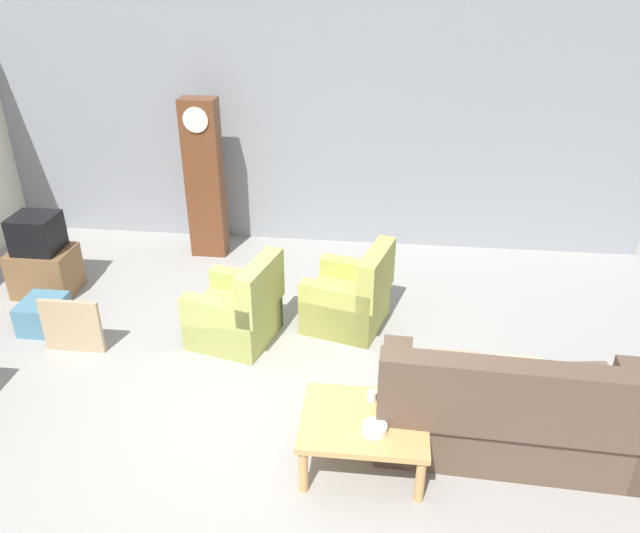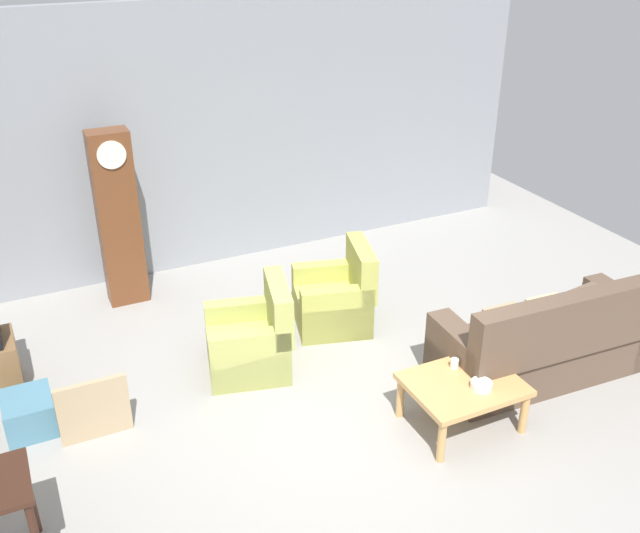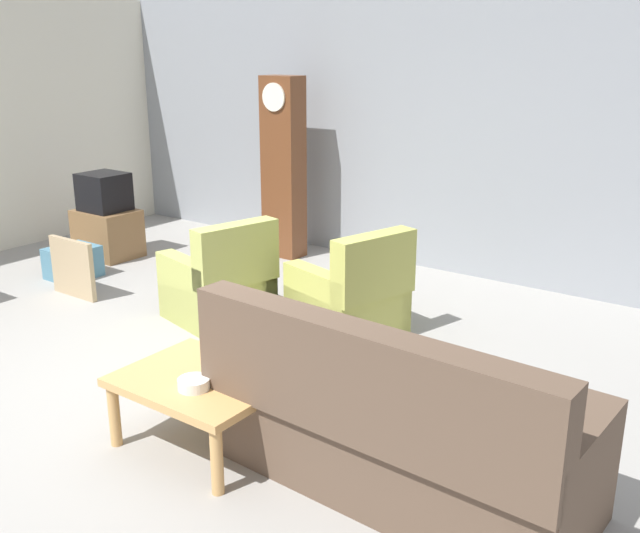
{
  "view_description": "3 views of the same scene",
  "coord_description": "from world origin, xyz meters",
  "px_view_note": "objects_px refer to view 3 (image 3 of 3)",
  "views": [
    {
      "loc": [
        0.91,
        -4.13,
        3.63
      ],
      "look_at": [
        0.35,
        0.82,
        1.02
      ],
      "focal_mm": 34.85,
      "sensor_mm": 36.0,
      "label": 1
    },
    {
      "loc": [
        -2.43,
        -4.52,
        4.12
      ],
      "look_at": [
        0.23,
        1.09,
        0.96
      ],
      "focal_mm": 40.17,
      "sensor_mm": 36.0,
      "label": 2
    },
    {
      "loc": [
        3.7,
        -3.25,
        2.34
      ],
      "look_at": [
        0.65,
        0.95,
        0.73
      ],
      "focal_mm": 40.48,
      "sensor_mm": 36.0,
      "label": 3
    }
  ],
  "objects_px": {
    "armchair_olive_near": "(220,287)",
    "coffee_table_wood": "(202,386)",
    "armchair_olive_far": "(351,300)",
    "tv_crt": "(104,192)",
    "grandfather_clock": "(283,168)",
    "framed_picture_leaning": "(73,268)",
    "couch_floral": "(391,430)",
    "cup_white_porcelain": "(231,360)",
    "storage_box_blue": "(73,262)",
    "tv_stand_cabinet": "(108,233)",
    "cup_blue_rimmed": "(246,389)",
    "bowl_white_stacked": "(194,384)"
  },
  "relations": [
    {
      "from": "armchair_olive_far",
      "to": "cup_blue_rimmed",
      "type": "distance_m",
      "value": 2.09
    },
    {
      "from": "tv_crt",
      "to": "framed_picture_leaning",
      "type": "height_order",
      "value": "tv_crt"
    },
    {
      "from": "framed_picture_leaning",
      "to": "cup_white_porcelain",
      "type": "xyz_separation_m",
      "value": [
        2.97,
        -0.99,
        0.21
      ]
    },
    {
      "from": "couch_floral",
      "to": "tv_crt",
      "type": "distance_m",
      "value": 5.34
    },
    {
      "from": "armchair_olive_near",
      "to": "framed_picture_leaning",
      "type": "relative_size",
      "value": 1.58
    },
    {
      "from": "coffee_table_wood",
      "to": "bowl_white_stacked",
      "type": "relative_size",
      "value": 5.18
    },
    {
      "from": "coffee_table_wood",
      "to": "cup_blue_rimmed",
      "type": "xyz_separation_m",
      "value": [
        0.37,
        -0.02,
        0.1
      ]
    },
    {
      "from": "couch_floral",
      "to": "cup_white_porcelain",
      "type": "relative_size",
      "value": 24.59
    },
    {
      "from": "storage_box_blue",
      "to": "armchair_olive_far",
      "type": "bearing_deg",
      "value": 7.48
    },
    {
      "from": "armchair_olive_far",
      "to": "cup_white_porcelain",
      "type": "bearing_deg",
      "value": -80.72
    },
    {
      "from": "coffee_table_wood",
      "to": "tv_crt",
      "type": "bearing_deg",
      "value": 148.84
    },
    {
      "from": "tv_stand_cabinet",
      "to": "cup_blue_rimmed",
      "type": "height_order",
      "value": "tv_stand_cabinet"
    },
    {
      "from": "storage_box_blue",
      "to": "cup_blue_rimmed",
      "type": "distance_m",
      "value": 4.13
    },
    {
      "from": "armchair_olive_near",
      "to": "cup_white_porcelain",
      "type": "height_order",
      "value": "armchair_olive_near"
    },
    {
      "from": "armchair_olive_far",
      "to": "grandfather_clock",
      "type": "height_order",
      "value": "grandfather_clock"
    },
    {
      "from": "armchair_olive_far",
      "to": "tv_crt",
      "type": "relative_size",
      "value": 2.01
    },
    {
      "from": "armchair_olive_near",
      "to": "cup_white_porcelain",
      "type": "distance_m",
      "value": 1.97
    },
    {
      "from": "armchair_olive_near",
      "to": "grandfather_clock",
      "type": "relative_size",
      "value": 0.47
    },
    {
      "from": "tv_stand_cabinet",
      "to": "bowl_white_stacked",
      "type": "distance_m",
      "value": 4.56
    },
    {
      "from": "cup_white_porcelain",
      "to": "tv_stand_cabinet",
      "type": "bearing_deg",
      "value": 151.57
    },
    {
      "from": "grandfather_clock",
      "to": "armchair_olive_near",
      "type": "bearing_deg",
      "value": -66.88
    },
    {
      "from": "couch_floral",
      "to": "cup_white_porcelain",
      "type": "distance_m",
      "value": 1.11
    },
    {
      "from": "framed_picture_leaning",
      "to": "armchair_olive_near",
      "type": "bearing_deg",
      "value": 13.65
    },
    {
      "from": "armchair_olive_far",
      "to": "storage_box_blue",
      "type": "relative_size",
      "value": 2.03
    },
    {
      "from": "armchair_olive_far",
      "to": "coffee_table_wood",
      "type": "xyz_separation_m",
      "value": [
        0.24,
        -1.98,
        0.08
      ]
    },
    {
      "from": "tv_crt",
      "to": "cup_blue_rimmed",
      "type": "relative_size",
      "value": 6.44
    },
    {
      "from": "tv_stand_cabinet",
      "to": "couch_floral",
      "type": "bearing_deg",
      "value": -22.23
    },
    {
      "from": "storage_box_blue",
      "to": "cup_white_porcelain",
      "type": "height_order",
      "value": "cup_white_porcelain"
    },
    {
      "from": "grandfather_clock",
      "to": "framed_picture_leaning",
      "type": "distance_m",
      "value": 2.53
    },
    {
      "from": "armchair_olive_near",
      "to": "framed_picture_leaning",
      "type": "height_order",
      "value": "armchair_olive_near"
    },
    {
      "from": "couch_floral",
      "to": "grandfather_clock",
      "type": "distance_m",
      "value": 4.68
    },
    {
      "from": "grandfather_clock",
      "to": "cup_blue_rimmed",
      "type": "distance_m",
      "value": 4.37
    },
    {
      "from": "armchair_olive_near",
      "to": "cup_blue_rimmed",
      "type": "distance_m",
      "value": 2.36
    },
    {
      "from": "grandfather_clock",
      "to": "framed_picture_leaning",
      "type": "bearing_deg",
      "value": -108.13
    },
    {
      "from": "coffee_table_wood",
      "to": "tv_stand_cabinet",
      "type": "bearing_deg",
      "value": 148.84
    },
    {
      "from": "framed_picture_leaning",
      "to": "bowl_white_stacked",
      "type": "relative_size",
      "value": 3.24
    },
    {
      "from": "couch_floral",
      "to": "cup_blue_rimmed",
      "type": "xyz_separation_m",
      "value": [
        -0.78,
        -0.28,
        0.13
      ]
    },
    {
      "from": "armchair_olive_far",
      "to": "tv_stand_cabinet",
      "type": "distance_m",
      "value": 3.55
    },
    {
      "from": "tv_crt",
      "to": "bowl_white_stacked",
      "type": "relative_size",
      "value": 2.59
    },
    {
      "from": "coffee_table_wood",
      "to": "couch_floral",
      "type": "bearing_deg",
      "value": 13.16
    },
    {
      "from": "coffee_table_wood",
      "to": "grandfather_clock",
      "type": "bearing_deg",
      "value": 121.79
    },
    {
      "from": "tv_stand_cabinet",
      "to": "cup_blue_rimmed",
      "type": "relative_size",
      "value": 9.12
    },
    {
      "from": "armchair_olive_near",
      "to": "coffee_table_wood",
      "type": "height_order",
      "value": "armchair_olive_near"
    },
    {
      "from": "coffee_table_wood",
      "to": "cup_blue_rimmed",
      "type": "height_order",
      "value": "cup_blue_rimmed"
    },
    {
      "from": "armchair_olive_far",
      "to": "cup_white_porcelain",
      "type": "height_order",
      "value": "armchair_olive_far"
    },
    {
      "from": "cup_white_porcelain",
      "to": "framed_picture_leaning",
      "type": "bearing_deg",
      "value": 161.66
    },
    {
      "from": "armchair_olive_far",
      "to": "bowl_white_stacked",
      "type": "relative_size",
      "value": 5.2
    },
    {
      "from": "tv_stand_cabinet",
      "to": "framed_picture_leaning",
      "type": "distance_m",
      "value": 1.38
    },
    {
      "from": "storage_box_blue",
      "to": "grandfather_clock",
      "type": "bearing_deg",
      "value": 57.06
    },
    {
      "from": "armchair_olive_far",
      "to": "tv_stand_cabinet",
      "type": "relative_size",
      "value": 1.42
    }
  ]
}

